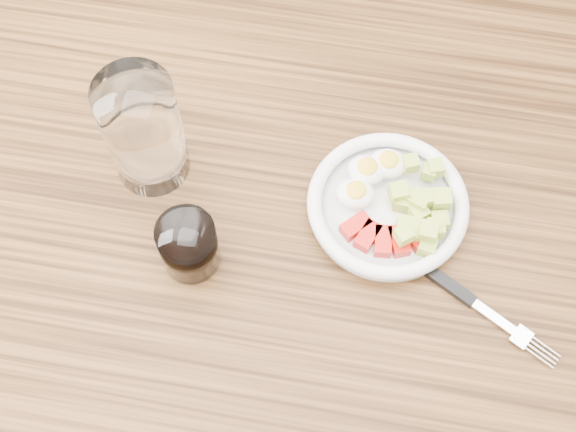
% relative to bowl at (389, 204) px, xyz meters
% --- Properties ---
extents(ground, '(4.00, 4.00, 0.00)m').
position_rel_bowl_xyz_m(ground, '(-0.11, -0.05, -0.79)').
color(ground, brown).
rests_on(ground, ground).
extents(dining_table, '(1.50, 0.90, 0.77)m').
position_rel_bowl_xyz_m(dining_table, '(-0.11, -0.05, -0.12)').
color(dining_table, brown).
rests_on(dining_table, ground).
extents(bowl, '(0.20, 0.20, 0.05)m').
position_rel_bowl_xyz_m(bowl, '(0.00, 0.00, 0.00)').
color(bowl, white).
rests_on(bowl, dining_table).
extents(fork, '(0.20, 0.12, 0.01)m').
position_rel_bowl_xyz_m(fork, '(0.10, -0.09, -0.01)').
color(fork, black).
rests_on(fork, dining_table).
extents(water_glass, '(0.09, 0.09, 0.17)m').
position_rel_bowl_xyz_m(water_glass, '(-0.30, 0.01, 0.07)').
color(water_glass, white).
rests_on(water_glass, dining_table).
extents(coffee_glass, '(0.07, 0.07, 0.08)m').
position_rel_bowl_xyz_m(coffee_glass, '(-0.23, -0.10, 0.02)').
color(coffee_glass, white).
rests_on(coffee_glass, dining_table).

